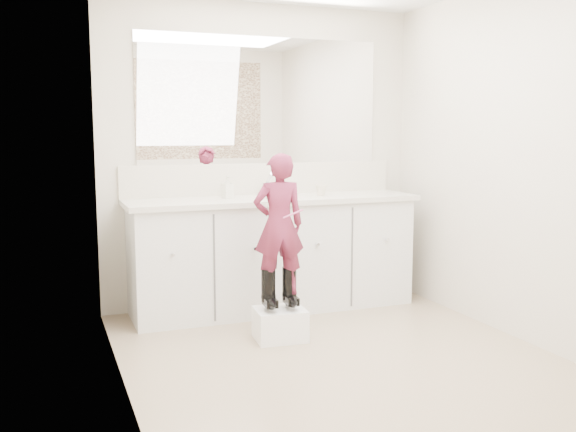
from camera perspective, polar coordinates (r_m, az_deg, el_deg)
name	(u,v)px	position (r m, az deg, el deg)	size (l,w,h in m)	color
floor	(341,359)	(4.08, 4.74, -12.56)	(3.00, 3.00, 0.00)	#927F5F
wall_back	(262,156)	(5.22, -2.37, 5.38)	(2.60, 2.60, 0.00)	beige
wall_front	(519,185)	(2.58, 19.83, 2.60)	(2.60, 2.60, 0.00)	beige
wall_left	(119,170)	(3.46, -14.81, 3.98)	(3.00, 3.00, 0.00)	beige
wall_right	(519,161)	(4.56, 19.83, 4.60)	(3.00, 3.00, 0.00)	beige
vanity_cabinet	(273,256)	(5.05, -1.31, -3.56)	(2.20, 0.55, 0.85)	silver
countertop	(274,200)	(4.97, -1.27, 1.45)	(2.28, 0.58, 0.04)	beige
backsplash	(262,179)	(5.22, -2.31, 3.34)	(2.28, 0.03, 0.25)	beige
mirror	(262,101)	(5.21, -2.35, 10.21)	(2.00, 0.02, 1.00)	white
dot_panel	(523,64)	(2.59, 20.14, 12.60)	(2.00, 0.01, 1.20)	#472819
faucet	(267,189)	(5.12, -1.90, 2.42)	(0.08, 0.08, 0.10)	silver
cup	(321,190)	(5.10, 2.96, 2.31)	(0.09, 0.09, 0.09)	beige
soap_bottle	(227,187)	(4.93, -5.43, 2.56)	(0.07, 0.08, 0.16)	silver
step_stool	(280,324)	(4.39, -0.71, -9.59)	(0.33, 0.28, 0.21)	white
boot_left	(268,289)	(4.31, -1.75, -6.52)	(0.10, 0.18, 0.28)	black
boot_right	(289,287)	(4.37, 0.11, -6.35)	(0.10, 0.18, 0.28)	black
toddler	(279,224)	(4.25, -0.82, -0.75)	(0.34, 0.23, 0.95)	#B1365F
toothbrush	(293,214)	(4.19, 0.45, 0.19)	(0.01, 0.01, 0.14)	#E45895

